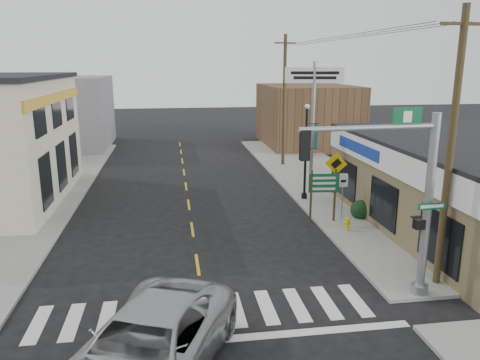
{
  "coord_description": "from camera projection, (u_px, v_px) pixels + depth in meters",
  "views": [
    {
      "loc": [
        -0.85,
        -12.89,
        7.62
      ],
      "look_at": [
        1.99,
        6.09,
        2.8
      ],
      "focal_mm": 35.0,
      "sensor_mm": 36.0,
      "label": 1
    }
  ],
  "objects": [
    {
      "name": "bare_tree",
      "position": [
        432.0,
        155.0,
        19.98
      ],
      "size": [
        2.32,
        2.32,
        4.64
      ],
      "rotation": [
        0.0,
        0.0,
        -0.2
      ],
      "color": "black",
      "rests_on": "sidewalk_right"
    },
    {
      "name": "dance_center_sign",
      "position": [
        314.0,
        94.0,
        28.56
      ],
      "size": [
        3.57,
        0.22,
        7.58
      ],
      "rotation": [
        0.0,
        0.0,
        -0.22
      ],
      "color": "gray",
      "rests_on": "sidewalk_right"
    },
    {
      "name": "bldg_distant_left",
      "position": [
        58.0,
        113.0,
        42.68
      ],
      "size": [
        9.0,
        10.0,
        6.4
      ],
      "primitive_type": "cube",
      "color": "slate",
      "rests_on": "ground"
    },
    {
      "name": "sidewalk_left",
      "position": [
        22.0,
        205.0,
        25.51
      ],
      "size": [
        6.0,
        38.0,
        0.13
      ],
      "primitive_type": "cube",
      "color": "gray",
      "rests_on": "ground"
    },
    {
      "name": "crosswalk",
      "position": [
        204.0,
        312.0,
        14.73
      ],
      "size": [
        11.0,
        2.2,
        0.01
      ],
      "primitive_type": "cube",
      "color": "silver",
      "rests_on": "ground"
    },
    {
      "name": "ground",
      "position": [
        205.0,
        318.0,
        14.34
      ],
      "size": [
        140.0,
        140.0,
        0.0
      ],
      "primitive_type": "plane",
      "color": "black",
      "rests_on": "ground"
    },
    {
      "name": "fire_hydrant",
      "position": [
        347.0,
        223.0,
        21.47
      ],
      "size": [
        0.19,
        0.19,
        0.62
      ],
      "rotation": [
        0.0,
        0.0,
        -0.24
      ],
      "color": "#D5B000",
      "rests_on": "sidewalk_right"
    },
    {
      "name": "utility_pole_far",
      "position": [
        284.0,
        100.0,
        34.41
      ],
      "size": [
        1.65,
        0.25,
        9.5
      ],
      "rotation": [
        0.0,
        0.0,
        0.09
      ],
      "color": "#48311E",
      "rests_on": "sidewalk_right"
    },
    {
      "name": "suv",
      "position": [
        148.0,
        348.0,
        11.32
      ],
      "size": [
        5.33,
        7.16,
        1.81
      ],
      "primitive_type": "imported",
      "rotation": [
        0.0,
        0.0,
        -0.41
      ],
      "color": "#B0B2B6",
      "rests_on": "ground"
    },
    {
      "name": "guide_sign",
      "position": [
        324.0,
        188.0,
        22.36
      ],
      "size": [
        1.46,
        0.13,
        2.56
      ],
      "rotation": [
        0.0,
        0.0,
        -0.1
      ],
      "color": "#473921",
      "rests_on": "sidewalk_right"
    },
    {
      "name": "bldg_distant_right",
      "position": [
        307.0,
        115.0,
        44.16
      ],
      "size": [
        8.0,
        10.0,
        5.6
      ],
      "primitive_type": "cube",
      "color": "brown",
      "rests_on": "ground"
    },
    {
      "name": "sidewalk_right",
      "position": [
        338.0,
        192.0,
        28.09
      ],
      "size": [
        6.0,
        38.0,
        0.13
      ],
      "primitive_type": "cube",
      "color": "gray",
      "rests_on": "ground"
    },
    {
      "name": "center_line",
      "position": [
        192.0,
        229.0,
        22.02
      ],
      "size": [
        0.12,
        56.0,
        0.01
      ],
      "primitive_type": "cube",
      "color": "gold",
      "rests_on": "ground"
    },
    {
      "name": "ped_crossing_sign",
      "position": [
        336.0,
        171.0,
        24.39
      ],
      "size": [
        1.16,
        0.08,
        2.98
      ],
      "rotation": [
        0.0,
        0.0,
        -0.42
      ],
      "color": "gray",
      "rests_on": "sidewalk_right"
    },
    {
      "name": "utility_pole_near",
      "position": [
        451.0,
        149.0,
        15.31
      ],
      "size": [
        1.61,
        0.24,
        9.26
      ],
      "rotation": [
        0.0,
        0.0,
        0.03
      ],
      "color": "#42371F",
      "rests_on": "sidewalk_right"
    },
    {
      "name": "shrub_back",
      "position": [
        361.0,
        210.0,
        23.29
      ],
      "size": [
        1.0,
        1.0,
        0.75
      ],
      "primitive_type": "ellipsoid",
      "color": "black",
      "rests_on": "sidewalk_right"
    },
    {
      "name": "lamp_post",
      "position": [
        307.0,
        145.0,
        25.87
      ],
      "size": [
        0.69,
        0.54,
        5.33
      ],
      "rotation": [
        0.0,
        0.0,
        0.23
      ],
      "color": "black",
      "rests_on": "sidewalk_right"
    },
    {
      "name": "shrub_front",
      "position": [
        447.0,
        244.0,
        18.78
      ],
      "size": [
        1.14,
        1.14,
        0.86
      ],
      "primitive_type": "ellipsoid",
      "color": "#153815",
      "rests_on": "sidewalk_right"
    },
    {
      "name": "traffic_signal_pole",
      "position": [
        408.0,
        187.0,
        14.66
      ],
      "size": [
        4.89,
        0.38,
        6.2
      ],
      "rotation": [
        0.0,
        0.0,
        0.06
      ],
      "color": "gray",
      "rests_on": "sidewalk_right"
    }
  ]
}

